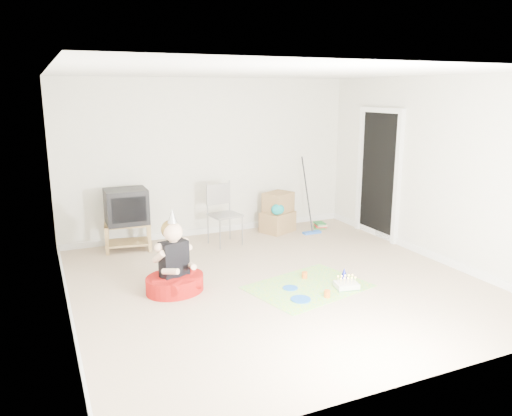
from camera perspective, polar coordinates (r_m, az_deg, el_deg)
name	(u,v)px	position (r m, az deg, el deg)	size (l,w,h in m)	color
ground	(276,282)	(6.47, 2.28, -8.44)	(5.00, 5.00, 0.00)	tan
doorway_recess	(379,176)	(8.48, 13.88, 3.60)	(0.02, 0.90, 2.05)	black
tv_stand	(128,234)	(7.89, -14.41, -2.89)	(0.74, 0.52, 0.43)	olive
crt_tv	(126,206)	(7.78, -14.60, 0.19)	(0.61, 0.51, 0.53)	black
folding_chair	(225,215)	(7.88, -3.58, -0.80)	(0.51, 0.49, 0.99)	gray
cardboard_boxes	(278,213)	(8.63, 2.52, -0.59)	(0.66, 0.62, 0.68)	#99754A
floor_mop	(312,219)	(8.56, 6.44, -1.24)	(0.32, 0.43, 1.28)	blue
book_pile	(320,225)	(8.98, 7.35, -1.96)	(0.28, 0.30, 0.11)	#277635
seated_woman	(175,274)	(6.18, -9.29, -7.41)	(0.90, 0.90, 1.05)	#AE1410
party_mat	(308,287)	(6.35, 5.97, -8.93)	(1.42, 1.03, 0.01)	#FE359D
birthday_cake	(346,286)	(6.35, 10.28, -8.73)	(0.31, 0.27, 0.14)	white
blue_plate_near	(290,288)	(6.27, 3.93, -9.10)	(0.19, 0.19, 0.01)	blue
blue_plate_far	(301,299)	(5.96, 5.13, -10.34)	(0.24, 0.24, 0.01)	blue
orange_cup_near	(305,275)	(6.60, 5.57, -7.63)	(0.07, 0.07, 0.08)	orange
orange_cup_far	(327,294)	(6.05, 8.14, -9.67)	(0.07, 0.07, 0.09)	orange
blue_party_hat	(344,274)	(6.62, 10.04, -7.38)	(0.10, 0.10, 0.15)	#1B23C1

